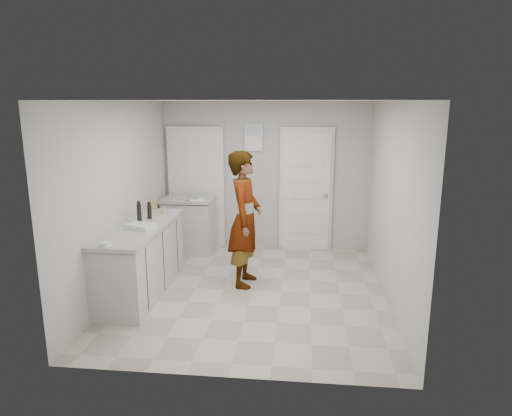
# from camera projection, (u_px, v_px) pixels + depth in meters

# --- Properties ---
(ground) EXTENTS (4.00, 4.00, 0.00)m
(ground) POSITION_uv_depth(u_px,v_px,m) (252.00, 291.00, 6.15)
(ground) COLOR #A09686
(ground) RESTS_ON ground
(room_shell) EXTENTS (4.00, 4.00, 4.00)m
(room_shell) POSITION_uv_depth(u_px,v_px,m) (255.00, 189.00, 7.83)
(room_shell) COLOR #ABA9A1
(room_shell) RESTS_ON ground
(main_counter) EXTENTS (0.64, 1.96, 0.93)m
(main_counter) POSITION_uv_depth(u_px,v_px,m) (141.00, 262.00, 6.01)
(main_counter) COLOR beige
(main_counter) RESTS_ON ground
(side_counter) EXTENTS (0.84, 0.61, 0.93)m
(side_counter) POSITION_uv_depth(u_px,v_px,m) (189.00, 227.00, 7.68)
(side_counter) COLOR beige
(side_counter) RESTS_ON ground
(person) EXTENTS (0.49, 0.71, 1.86)m
(person) POSITION_uv_depth(u_px,v_px,m) (245.00, 219.00, 6.19)
(person) COLOR silver
(person) RESTS_ON ground
(cake_mix_box) EXTENTS (0.11, 0.08, 0.17)m
(cake_mix_box) POSITION_uv_depth(u_px,v_px,m) (154.00, 204.00, 6.76)
(cake_mix_box) COLOR #896244
(cake_mix_box) RESTS_ON main_counter
(spice_jar) EXTENTS (0.05, 0.05, 0.08)m
(spice_jar) POSITION_uv_depth(u_px,v_px,m) (164.00, 210.00, 6.56)
(spice_jar) COLOR tan
(spice_jar) RESTS_ON main_counter
(oil_cruet_a) EXTENTS (0.06, 0.06, 0.24)m
(oil_cruet_a) POSITION_uv_depth(u_px,v_px,m) (149.00, 210.00, 6.22)
(oil_cruet_a) COLOR black
(oil_cruet_a) RESTS_ON main_counter
(oil_cruet_b) EXTENTS (0.06, 0.06, 0.28)m
(oil_cruet_b) POSITION_uv_depth(u_px,v_px,m) (139.00, 211.00, 6.08)
(oil_cruet_b) COLOR black
(oil_cruet_b) RESTS_ON main_counter
(baking_dish) EXTENTS (0.38, 0.32, 0.06)m
(baking_dish) POSITION_uv_depth(u_px,v_px,m) (140.00, 226.00, 5.76)
(baking_dish) COLOR silver
(baking_dish) RESTS_ON main_counter
(egg_bowl) EXTENTS (0.12, 0.12, 0.05)m
(egg_bowl) POSITION_uv_depth(u_px,v_px,m) (106.00, 244.00, 5.06)
(egg_bowl) COLOR silver
(egg_bowl) RESTS_ON main_counter
(papers) EXTENTS (0.37, 0.39, 0.01)m
(papers) POSITION_uv_depth(u_px,v_px,m) (196.00, 199.00, 7.46)
(papers) COLOR white
(papers) RESTS_ON side_counter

